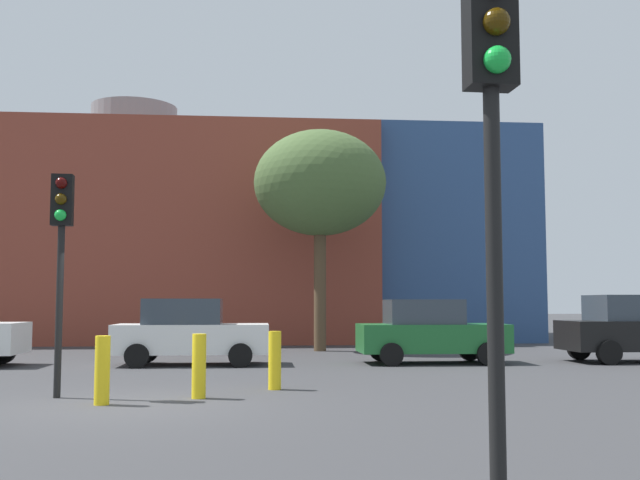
{
  "coord_description": "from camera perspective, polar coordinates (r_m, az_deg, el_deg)",
  "views": [
    {
      "loc": [
        2.04,
        -12.49,
        1.62
      ],
      "look_at": [
        3.75,
        7.43,
        3.29
      ],
      "focal_mm": 42.51,
      "sensor_mm": 36.0,
      "label": 1
    }
  ],
  "objects": [
    {
      "name": "building_backdrop",
      "position": [
        36.54,
        -13.98,
        -0.08
      ],
      "size": [
        35.24,
        13.46,
        10.9
      ],
      "color": "brown",
      "rests_on": "ground_plane"
    },
    {
      "name": "parked_car_2",
      "position": [
        20.36,
        -9.79,
        -6.83
      ],
      "size": [
        4.01,
        1.97,
        1.74
      ],
      "color": "white",
      "rests_on": "ground_plane"
    },
    {
      "name": "parked_car_3",
      "position": [
        20.83,
        8.27,
        -6.83
      ],
      "size": [
        3.96,
        1.95,
        1.72
      ],
      "color": "#1E662D",
      "rests_on": "ground_plane"
    },
    {
      "name": "bollard_yellow_2",
      "position": [
        13.27,
        -9.1,
        -9.35
      ],
      "size": [
        0.24,
        0.24,
        1.09
      ],
      "primitive_type": "cylinder",
      "color": "yellow",
      "rests_on": "ground_plane"
    },
    {
      "name": "bare_tree_0",
      "position": [
        26.22,
        -0.0,
        4.24
      ],
      "size": [
        4.57,
        4.57,
        7.59
      ],
      "color": "brown",
      "rests_on": "ground_plane"
    },
    {
      "name": "bollard_yellow_0",
      "position": [
        14.45,
        -3.43,
        -9.03
      ],
      "size": [
        0.24,
        0.24,
        1.09
      ],
      "primitive_type": "cylinder",
      "color": "yellow",
      "rests_on": "ground_plane"
    },
    {
      "name": "parked_car_4",
      "position": [
        22.88,
        22.82,
        -6.16
      ],
      "size": [
        4.26,
        2.09,
        1.84
      ],
      "color": "black",
      "rests_on": "ground_plane"
    },
    {
      "name": "bollard_yellow_1",
      "position": [
        12.77,
        -16.07,
        -9.4
      ],
      "size": [
        0.24,
        0.24,
        1.1
      ],
      "primitive_type": "cylinder",
      "color": "yellow",
      "rests_on": "ground_plane"
    },
    {
      "name": "traffic_light_near_right",
      "position": [
        5.74,
        12.85,
        9.35
      ],
      "size": [
        0.37,
        0.37,
        4.09
      ],
      "rotation": [
        0.0,
        0.0,
        -1.53
      ],
      "color": "black",
      "rests_on": "ground_plane"
    },
    {
      "name": "ground_plane",
      "position": [
        12.76,
        -14.38,
        -11.91
      ],
      "size": [
        200.0,
        200.0,
        0.0
      ],
      "primitive_type": "plane",
      "color": "#38383A"
    },
    {
      "name": "traffic_light_island",
      "position": [
        13.92,
        -18.9,
        0.54
      ],
      "size": [
        0.37,
        0.37,
        3.87
      ],
      "rotation": [
        0.0,
        0.0,
        -1.51
      ],
      "color": "black",
      "rests_on": "ground_plane"
    }
  ]
}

